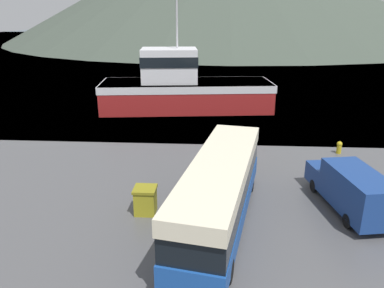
{
  "coord_description": "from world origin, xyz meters",
  "views": [
    {
      "loc": [
        -2.86,
        -7.07,
        9.48
      ],
      "look_at": [
        -4.24,
        14.25,
        2.0
      ],
      "focal_mm": 35.0,
      "sensor_mm": 36.0,
      "label": 1
    }
  ],
  "objects": [
    {
      "name": "storage_bin",
      "position": [
        -6.25,
        9.37,
        0.7
      ],
      "size": [
        1.11,
        1.09,
        1.38
      ],
      "color": "olive",
      "rests_on": "ground"
    },
    {
      "name": "water_surface",
      "position": [
        0.0,
        139.91,
        0.0
      ],
      "size": [
        240.0,
        240.0,
        0.0
      ],
      "primitive_type": "plane",
      "color": "#475B6B",
      "rests_on": "ground"
    },
    {
      "name": "tour_bus",
      "position": [
        -2.57,
        8.6,
        1.82
      ],
      "size": [
        4.5,
        11.49,
        3.23
      ],
      "rotation": [
        0.0,
        0.0,
        -0.19
      ],
      "color": "#194799",
      "rests_on": "ground"
    },
    {
      "name": "mooring_bollard",
      "position": [
        6.0,
        18.61,
        0.49
      ],
      "size": [
        0.38,
        0.38,
        0.9
      ],
      "color": "#B29919",
      "rests_on": "ground"
    },
    {
      "name": "small_boat",
      "position": [
        -3.85,
        43.17,
        0.45
      ],
      "size": [
        6.32,
        3.45,
        0.9
      ],
      "rotation": [
        0.0,
        0.0,
        1.3
      ],
      "color": "black",
      "rests_on": "water_surface"
    },
    {
      "name": "fishing_boat",
      "position": [
        -6.26,
        30.97,
        2.3
      ],
      "size": [
        17.85,
        7.92,
        10.68
      ],
      "rotation": [
        0.0,
        0.0,
        4.83
      ],
      "color": "maroon",
      "rests_on": "water_surface"
    },
    {
      "name": "delivery_van",
      "position": [
        3.97,
        10.28,
        1.22
      ],
      "size": [
        2.95,
        6.37,
        2.3
      ],
      "rotation": [
        0.0,
        0.0,
        0.18
      ],
      "color": "navy",
      "rests_on": "ground"
    }
  ]
}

